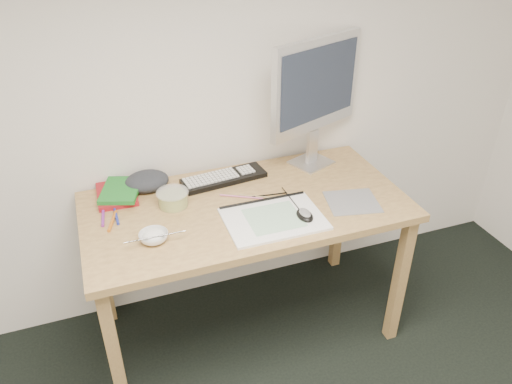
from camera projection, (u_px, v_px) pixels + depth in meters
desk at (246, 219)px, 2.21m from camera, size 1.40×0.70×0.75m
mousepad at (352, 202)px, 2.18m from camera, size 0.26×0.24×0.00m
sketchpad at (274, 219)px, 2.06m from camera, size 0.41×0.29×0.01m
keyboard at (224, 178)px, 2.34m from camera, size 0.41×0.17×0.02m
monitor at (316, 88)px, 2.29m from camera, size 0.51×0.23×0.62m
mouse at (305, 213)px, 2.06m from camera, size 0.06×0.10×0.03m
rice_bowl at (154, 237)px, 1.93m from camera, size 0.12×0.12×0.04m
chopsticks at (155, 237)px, 1.90m from camera, size 0.22×0.02×0.02m
fruit_tub at (173, 199)px, 2.14m from camera, size 0.15×0.15×0.07m
book_red at (117, 194)px, 2.22m from camera, size 0.17×0.23×0.02m
book_green at (121, 190)px, 2.20m from camera, size 0.22×0.26×0.02m
cloth_lump at (147, 181)px, 2.27m from camera, size 0.19×0.17×0.07m
pencil_pink at (241, 197)px, 2.21m from camera, size 0.17×0.10×0.01m
pencil_tan at (259, 197)px, 2.21m from camera, size 0.16×0.09×0.01m
pencil_black at (269, 195)px, 2.23m from camera, size 0.16×0.03×0.01m
marker_blue at (116, 216)px, 2.08m from camera, size 0.01×0.13×0.01m
marker_orange at (112, 221)px, 2.05m from camera, size 0.06×0.14×0.01m
marker_purple at (103, 217)px, 2.07m from camera, size 0.03×0.14×0.01m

